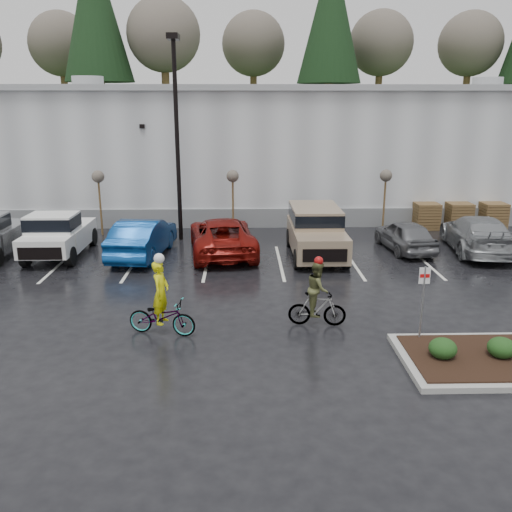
{
  "coord_description": "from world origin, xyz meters",
  "views": [
    {
      "loc": [
        -1.02,
        -13.34,
        6.41
      ],
      "look_at": [
        -0.58,
        4.47,
        1.3
      ],
      "focal_mm": 38.0,
      "sensor_mm": 36.0,
      "label": 1
    }
  ],
  "objects_px": {
    "pallet_stack_c": "(493,215)",
    "pickup_white": "(61,232)",
    "cyclist_hivis": "(162,310)",
    "pallet_stack_b": "(458,216)",
    "sapling_mid": "(233,180)",
    "sapling_east": "(386,179)",
    "car_red": "(222,236)",
    "fire_lane_sign": "(423,295)",
    "cyclist_olive": "(317,300)",
    "lamppost": "(176,118)",
    "car_far_silver": "(477,234)",
    "car_blue": "(143,238)",
    "car_grey": "(405,235)",
    "sapling_west": "(98,180)",
    "suv_tan": "(316,233)",
    "pallet_stack_a": "(426,216)"
  },
  "relations": [
    {
      "from": "sapling_mid",
      "to": "car_blue",
      "type": "bearing_deg",
      "value": -133.97
    },
    {
      "from": "lamppost",
      "to": "sapling_east",
      "type": "bearing_deg",
      "value": 5.71
    },
    {
      "from": "sapling_mid",
      "to": "pallet_stack_c",
      "type": "distance_m",
      "value": 13.69
    },
    {
      "from": "pallet_stack_b",
      "to": "car_grey",
      "type": "xyz_separation_m",
      "value": [
        -4.05,
        -4.26,
        0.02
      ]
    },
    {
      "from": "sapling_mid",
      "to": "car_blue",
      "type": "distance_m",
      "value": 5.76
    },
    {
      "from": "sapling_east",
      "to": "pallet_stack_a",
      "type": "relative_size",
      "value": 2.37
    },
    {
      "from": "pallet_stack_c",
      "to": "pickup_white",
      "type": "distance_m",
      "value": 21.34
    },
    {
      "from": "pallet_stack_a",
      "to": "fire_lane_sign",
      "type": "distance_m",
      "value": 14.6
    },
    {
      "from": "sapling_east",
      "to": "pallet_stack_a",
      "type": "height_order",
      "value": "sapling_east"
    },
    {
      "from": "car_red",
      "to": "sapling_east",
      "type": "bearing_deg",
      "value": -162.45
    },
    {
      "from": "car_blue",
      "to": "car_far_silver",
      "type": "distance_m",
      "value": 14.53
    },
    {
      "from": "pallet_stack_c",
      "to": "cyclist_olive",
      "type": "bearing_deg",
      "value": -130.95
    },
    {
      "from": "cyclist_olive",
      "to": "sapling_west",
      "type": "bearing_deg",
      "value": 45.07
    },
    {
      "from": "pallet_stack_c",
      "to": "car_blue",
      "type": "height_order",
      "value": "car_blue"
    },
    {
      "from": "pallet_stack_b",
      "to": "car_red",
      "type": "distance_m",
      "value": 12.95
    },
    {
      "from": "pallet_stack_c",
      "to": "cyclist_hivis",
      "type": "distance_m",
      "value": 20.1
    },
    {
      "from": "sapling_west",
      "to": "pickup_white",
      "type": "distance_m",
      "value": 3.99
    },
    {
      "from": "sapling_mid",
      "to": "sapling_east",
      "type": "bearing_deg",
      "value": 0.0
    },
    {
      "from": "cyclist_hivis",
      "to": "pallet_stack_b",
      "type": "bearing_deg",
      "value": -32.57
    },
    {
      "from": "car_far_silver",
      "to": "cyclist_olive",
      "type": "bearing_deg",
      "value": 52.4
    },
    {
      "from": "fire_lane_sign",
      "to": "car_far_silver",
      "type": "relative_size",
      "value": 0.4
    },
    {
      "from": "fire_lane_sign",
      "to": "car_red",
      "type": "xyz_separation_m",
      "value": [
        -5.72,
        9.24,
        -0.62
      ]
    },
    {
      "from": "pallet_stack_b",
      "to": "cyclist_olive",
      "type": "xyz_separation_m",
      "value": [
        -9.05,
        -12.5,
        0.11
      ]
    },
    {
      "from": "car_blue",
      "to": "car_grey",
      "type": "bearing_deg",
      "value": -169.8
    },
    {
      "from": "sapling_mid",
      "to": "cyclist_olive",
      "type": "height_order",
      "value": "sapling_mid"
    },
    {
      "from": "car_blue",
      "to": "pallet_stack_c",
      "type": "bearing_deg",
      "value": -157.21
    },
    {
      "from": "car_far_silver",
      "to": "lamppost",
      "type": "bearing_deg",
      "value": -2.94
    },
    {
      "from": "sapling_east",
      "to": "sapling_mid",
      "type": "bearing_deg",
      "value": 180.0
    },
    {
      "from": "car_blue",
      "to": "car_grey",
      "type": "height_order",
      "value": "car_blue"
    },
    {
      "from": "pallet_stack_a",
      "to": "car_far_silver",
      "type": "height_order",
      "value": "car_far_silver"
    },
    {
      "from": "suv_tan",
      "to": "car_far_silver",
      "type": "bearing_deg",
      "value": 4.51
    },
    {
      "from": "car_grey",
      "to": "cyclist_olive",
      "type": "xyz_separation_m",
      "value": [
        -5.0,
        -8.24,
        0.09
      ]
    },
    {
      "from": "sapling_mid",
      "to": "sapling_east",
      "type": "distance_m",
      "value": 7.5
    },
    {
      "from": "pickup_white",
      "to": "pallet_stack_a",
      "type": "bearing_deg",
      "value": 14.49
    },
    {
      "from": "lamppost",
      "to": "cyclist_olive",
      "type": "bearing_deg",
      "value": -63.87
    },
    {
      "from": "sapling_west",
      "to": "car_grey",
      "type": "distance_m",
      "value": 14.67
    },
    {
      "from": "pallet_stack_c",
      "to": "cyclist_olive",
      "type": "distance_m",
      "value": 16.55
    },
    {
      "from": "lamppost",
      "to": "car_far_silver",
      "type": "relative_size",
      "value": 1.66
    },
    {
      "from": "sapling_east",
      "to": "car_blue",
      "type": "bearing_deg",
      "value": -160.86
    },
    {
      "from": "sapling_west",
      "to": "car_blue",
      "type": "height_order",
      "value": "sapling_west"
    },
    {
      "from": "cyclist_olive",
      "to": "sapling_mid",
      "type": "bearing_deg",
      "value": 19.54
    },
    {
      "from": "lamppost",
      "to": "car_far_silver",
      "type": "xyz_separation_m",
      "value": [
        13.25,
        -2.52,
        -4.88
      ]
    },
    {
      "from": "sapling_east",
      "to": "cyclist_hivis",
      "type": "height_order",
      "value": "sapling_east"
    },
    {
      "from": "car_red",
      "to": "fire_lane_sign",
      "type": "bearing_deg",
      "value": 115.08
    },
    {
      "from": "sapling_east",
      "to": "car_red",
      "type": "distance_m",
      "value": 8.9
    },
    {
      "from": "pallet_stack_b",
      "to": "car_far_silver",
      "type": "xyz_separation_m",
      "value": [
        -0.95,
        -4.52,
        0.13
      ]
    },
    {
      "from": "sapling_mid",
      "to": "fire_lane_sign",
      "type": "height_order",
      "value": "sapling_mid"
    },
    {
      "from": "car_far_silver",
      "to": "cyclist_hivis",
      "type": "height_order",
      "value": "cyclist_hivis"
    },
    {
      "from": "car_grey",
      "to": "cyclist_hivis",
      "type": "height_order",
      "value": "cyclist_hivis"
    },
    {
      "from": "suv_tan",
      "to": "lamppost",
      "type": "bearing_deg",
      "value": 153.16
    }
  ]
}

